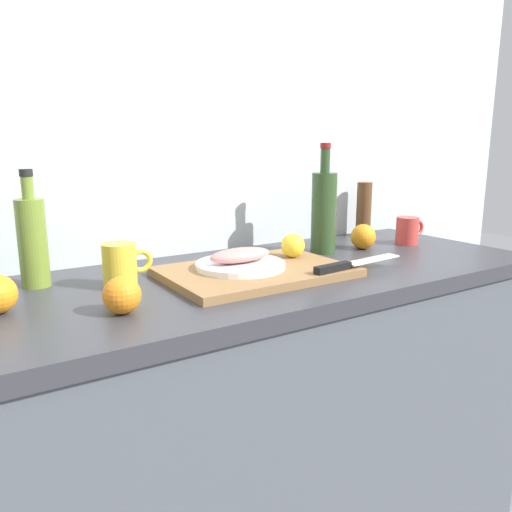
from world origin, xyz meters
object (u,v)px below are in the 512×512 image
at_px(white_plate, 240,265).
at_px(orange_0, 363,237).
at_px(fish_fillet, 240,255).
at_px(cutting_board, 256,272).
at_px(olive_oil_bottle, 33,240).
at_px(lemon_0, 293,246).
at_px(coffee_mug_1, 408,230).
at_px(wine_bottle, 324,211).
at_px(chef_knife, 348,265).
at_px(coffee_mug_2, 121,265).
at_px(pepper_mill, 364,209).

distance_m(white_plate, orange_0, 0.50).
relative_size(white_plate, fish_fillet, 1.33).
relative_size(cutting_board, olive_oil_bottle, 1.69).
bearing_deg(lemon_0, olive_oil_bottle, 167.14).
height_order(white_plate, coffee_mug_1, coffee_mug_1).
bearing_deg(white_plate, coffee_mug_1, 4.98).
distance_m(lemon_0, olive_oil_bottle, 0.65).
height_order(fish_fillet, coffee_mug_1, coffee_mug_1).
distance_m(lemon_0, wine_bottle, 0.20).
distance_m(chef_knife, wine_bottle, 0.30).
height_order(lemon_0, coffee_mug_2, coffee_mug_2).
distance_m(white_plate, pepper_mill, 0.70).
height_order(cutting_board, coffee_mug_1, coffee_mug_1).
bearing_deg(pepper_mill, chef_knife, -137.87).
xyz_separation_m(fish_fillet, lemon_0, (0.18, 0.03, -0.00)).
relative_size(wine_bottle, coffee_mug_1, 2.87).
bearing_deg(chef_knife, coffee_mug_1, 19.18).
bearing_deg(chef_knife, cutting_board, 141.14).
height_order(olive_oil_bottle, coffee_mug_1, olive_oil_bottle).
distance_m(cutting_board, wine_bottle, 0.36).
height_order(fish_fillet, wine_bottle, wine_bottle).
relative_size(cutting_board, lemon_0, 6.99).
relative_size(white_plate, coffee_mug_1, 1.97).
height_order(chef_knife, olive_oil_bottle, olive_oil_bottle).
distance_m(fish_fillet, orange_0, 0.50).
bearing_deg(white_plate, cutting_board, -27.54).
xyz_separation_m(cutting_board, coffee_mug_1, (0.64, 0.08, 0.03)).
distance_m(fish_fillet, coffee_mug_1, 0.68).
distance_m(fish_fillet, lemon_0, 0.19).
height_order(cutting_board, wine_bottle, wine_bottle).
bearing_deg(olive_oil_bottle, pepper_mill, 3.75).
distance_m(white_plate, wine_bottle, 0.38).
relative_size(cutting_board, orange_0, 5.79).
relative_size(wine_bottle, pepper_mill, 1.70).
bearing_deg(pepper_mill, white_plate, -159.46).
height_order(cutting_board, coffee_mug_2, coffee_mug_2).
bearing_deg(wine_bottle, orange_0, -10.69).
height_order(coffee_mug_2, orange_0, coffee_mug_2).
bearing_deg(cutting_board, pepper_mill, 23.01).
bearing_deg(orange_0, chef_knife, -140.31).
bearing_deg(white_plate, fish_fillet, 0.00).
bearing_deg(coffee_mug_1, olive_oil_bottle, 174.15).
xyz_separation_m(fish_fillet, coffee_mug_2, (-0.28, 0.06, -0.00)).
xyz_separation_m(cutting_board, lemon_0, (0.15, 0.05, 0.04)).
relative_size(cutting_board, chef_knife, 1.55).
distance_m(cutting_board, olive_oil_bottle, 0.52).
distance_m(coffee_mug_1, pepper_mill, 0.19).
xyz_separation_m(white_plate, olive_oil_bottle, (-0.44, 0.17, 0.08)).
relative_size(coffee_mug_1, orange_0, 1.45).
xyz_separation_m(fish_fillet, chef_knife, (0.22, -0.14, -0.02)).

